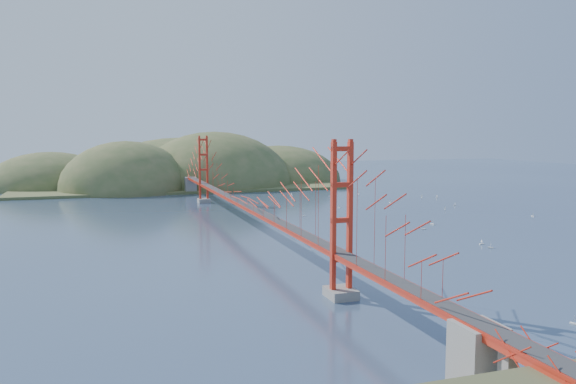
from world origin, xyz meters
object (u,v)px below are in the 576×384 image
object	(u,v)px
sailboat_0	(433,223)
sailboat_2	(482,243)
sailboat_1	(424,228)
bridge	(244,175)

from	to	relation	value
sailboat_0	sailboat_2	world-z (taller)	sailboat_0
sailboat_1	sailboat_0	bearing A→B (deg)	43.10
bridge	sailboat_1	distance (m)	23.69
sailboat_0	sailboat_2	xyz separation A→B (m)	(-2.36, -13.38, -0.02)
bridge	sailboat_0	xyz separation A→B (m)	(25.02, -3.17, -6.85)
sailboat_0	sailboat_1	distance (m)	4.38
bridge	sailboat_2	world-z (taller)	bridge
sailboat_1	sailboat_2	distance (m)	10.42
bridge	sailboat_1	bearing A→B (deg)	-15.77
bridge	sailboat_1	xyz separation A→B (m)	(21.82, -6.16, -6.87)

